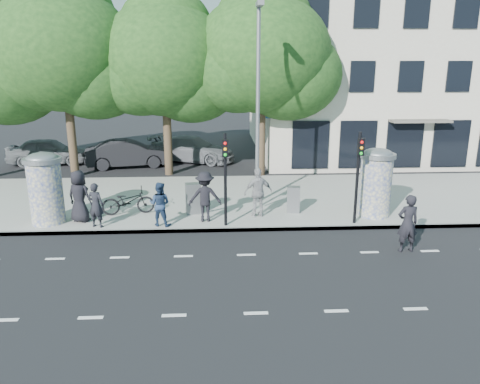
{
  "coord_description": "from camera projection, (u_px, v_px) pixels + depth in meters",
  "views": [
    {
      "loc": [
        -0.93,
        -12.41,
        5.96
      ],
      "look_at": [
        -0.09,
        3.5,
        1.51
      ],
      "focal_mm": 35.0,
      "sensor_mm": 36.0,
      "label": 1
    }
  ],
  "objects": [
    {
      "name": "car_left",
      "position": [
        49.0,
        151.0,
        27.92
      ],
      "size": [
        2.17,
        4.76,
        1.58
      ],
      "primitive_type": "imported",
      "rotation": [
        0.0,
        0.0,
        1.64
      ],
      "color": "slate",
      "rests_on": "ground"
    },
    {
      "name": "ped_d",
      "position": [
        205.0,
        197.0,
        17.43
      ],
      "size": [
        1.25,
        0.75,
        1.9
      ],
      "primitive_type": "imported",
      "rotation": [
        0.0,
        0.0,
        3.18
      ],
      "color": "black",
      "rests_on": "sidewalk"
    },
    {
      "name": "cabinet_right",
      "position": [
        293.0,
        199.0,
        18.56
      ],
      "size": [
        0.55,
        0.43,
        1.05
      ],
      "primitive_type": "cube",
      "rotation": [
        0.0,
        0.0,
        -0.14
      ],
      "color": "slate",
      "rests_on": "sidewalk"
    },
    {
      "name": "curb",
      "position": [
        242.0,
        229.0,
        16.98
      ],
      "size": [
        40.0,
        0.1,
        0.16
      ],
      "primitive_type": "cube",
      "color": "slate",
      "rests_on": "ground"
    },
    {
      "name": "ped_b",
      "position": [
        96.0,
        205.0,
        16.82
      ],
      "size": [
        0.69,
        0.55,
        1.65
      ],
      "primitive_type": "imported",
      "rotation": [
        0.0,
        0.0,
        2.85
      ],
      "color": "black",
      "rests_on": "sidewalk"
    },
    {
      "name": "tree_center",
      "position": [
        262.0,
        54.0,
        23.79
      ],
      "size": [
        7.0,
        7.0,
        9.3
      ],
      "color": "#38281C",
      "rests_on": "ground"
    },
    {
      "name": "ped_e",
      "position": [
        258.0,
        192.0,
        17.95
      ],
      "size": [
        1.23,
        0.85,
        1.92
      ],
      "primitive_type": "imported",
      "rotation": [
        0.0,
        0.0,
        3.35
      ],
      "color": "gray",
      "rests_on": "sidewalk"
    },
    {
      "name": "ad_column_left",
      "position": [
        45.0,
        187.0,
        17.13
      ],
      "size": [
        1.36,
        1.36,
        2.65
      ],
      "color": "beige",
      "rests_on": "sidewalk"
    },
    {
      "name": "building",
      "position": [
        405.0,
        61.0,
        31.8
      ],
      "size": [
        20.3,
        15.85,
        12.0
      ],
      "color": "#BDB09E",
      "rests_on": "ground"
    },
    {
      "name": "ad_column_right",
      "position": [
        376.0,
        181.0,
        17.95
      ],
      "size": [
        1.36,
        1.36,
        2.65
      ],
      "color": "beige",
      "rests_on": "sidewalk"
    },
    {
      "name": "bicycle",
      "position": [
        128.0,
        201.0,
        18.32
      ],
      "size": [
        1.07,
        2.11,
        1.06
      ],
      "primitive_type": "imported",
      "rotation": [
        0.0,
        0.0,
        1.76
      ],
      "color": "black",
      "rests_on": "sidewalk"
    },
    {
      "name": "ped_c",
      "position": [
        160.0,
        204.0,
        16.98
      ],
      "size": [
        0.92,
        0.79,
        1.63
      ],
      "primitive_type": "imported",
      "rotation": [
        0.0,
        0.0,
        2.9
      ],
      "color": "navy",
      "rests_on": "sidewalk"
    },
    {
      "name": "ped_a",
      "position": [
        79.0,
        196.0,
        17.35
      ],
      "size": [
        1.13,
        0.94,
        1.96
      ],
      "primitive_type": "imported",
      "rotation": [
        0.0,
        0.0,
        2.75
      ],
      "color": "black",
      "rests_on": "sidewalk"
    },
    {
      "name": "lane_dash_far",
      "position": [
        246.0,
        255.0,
        14.93
      ],
      "size": [
        32.0,
        0.12,
        0.01
      ],
      "primitive_type": "cube",
      "color": "silver",
      "rests_on": "ground"
    },
    {
      "name": "sidewalk",
      "position": [
        237.0,
        199.0,
        20.77
      ],
      "size": [
        40.0,
        8.0,
        0.15
      ],
      "primitive_type": "cube",
      "color": "gray",
      "rests_on": "ground"
    },
    {
      "name": "lane_dash_near",
      "position": [
        256.0,
        313.0,
        11.47
      ],
      "size": [
        32.0,
        0.12,
        0.01
      ],
      "primitive_type": "cube",
      "color": "silver",
      "rests_on": "ground"
    },
    {
      "name": "traffic_pole_far",
      "position": [
        358.0,
        169.0,
        16.84
      ],
      "size": [
        0.22,
        0.31,
        3.4
      ],
      "color": "black",
      "rests_on": "sidewalk"
    },
    {
      "name": "car_mid",
      "position": [
        129.0,
        153.0,
        27.19
      ],
      "size": [
        2.63,
        5.09,
        1.6
      ],
      "primitive_type": "imported",
      "rotation": [
        0.0,
        0.0,
        1.77
      ],
      "color": "black",
      "rests_on": "ground"
    },
    {
      "name": "tree_near_left",
      "position": [
        164.0,
        59.0,
        23.99
      ],
      "size": [
        6.8,
        6.8,
        8.97
      ],
      "color": "#38281C",
      "rests_on": "ground"
    },
    {
      "name": "car_right",
      "position": [
        192.0,
        149.0,
        28.7
      ],
      "size": [
        4.03,
        5.71,
        1.54
      ],
      "primitive_type": "imported",
      "rotation": [
        0.0,
        0.0,
        1.17
      ],
      "color": "slate",
      "rests_on": "ground"
    },
    {
      "name": "traffic_pole_near",
      "position": [
        225.0,
        170.0,
        16.6
      ],
      "size": [
        0.22,
        0.31,
        3.4
      ],
      "color": "black",
      "rests_on": "sidewalk"
    },
    {
      "name": "ground",
      "position": [
        249.0,
        274.0,
        13.58
      ],
      "size": [
        120.0,
        120.0,
        0.0
      ],
      "primitive_type": "plane",
      "color": "black",
      "rests_on": "ground"
    },
    {
      "name": "cabinet_left",
      "position": [
        193.0,
        198.0,
        18.41
      ],
      "size": [
        0.64,
        0.51,
        1.22
      ],
      "primitive_type": "cube",
      "rotation": [
        0.0,
        0.0,
        0.16
      ],
      "color": "slate",
      "rests_on": "sidewalk"
    },
    {
      "name": "street_lamp",
      "position": [
        258.0,
        92.0,
        18.71
      ],
      "size": [
        0.25,
        0.93,
        8.0
      ],
      "color": "slate",
      "rests_on": "sidewalk"
    },
    {
      "name": "man_road",
      "position": [
        408.0,
        223.0,
        14.97
      ],
      "size": [
        0.73,
        0.51,
        1.91
      ],
      "primitive_type": "imported",
      "rotation": [
        0.0,
        0.0,
        3.22
      ],
      "color": "black",
      "rests_on": "ground"
    },
    {
      "name": "tree_mid_left",
      "position": [
        63.0,
        50.0,
        23.43
      ],
      "size": [
        7.2,
        7.2,
        9.57
      ],
      "color": "#38281C",
      "rests_on": "ground"
    }
  ]
}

